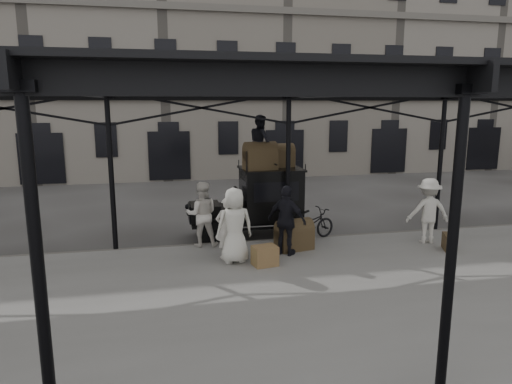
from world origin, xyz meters
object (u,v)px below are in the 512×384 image
taxi (261,199)px  steamer_trunk_roof_near (260,158)px  porter_official (287,221)px  steamer_trunk_platform (294,237)px  porter_left (227,228)px  bicycle (309,225)px

taxi → steamer_trunk_roof_near: steamer_trunk_roof_near is taller
porter_official → steamer_trunk_roof_near: bearing=-40.4°
steamer_trunk_roof_near → steamer_trunk_platform: 2.74m
taxi → porter_left: (-1.43, -2.34, -0.23)m
bicycle → porter_official: bearing=118.6°
taxi → porter_official: taxi is taller
steamer_trunk_roof_near → steamer_trunk_platform: size_ratio=0.98×
porter_official → steamer_trunk_platform: 0.80m
porter_left → steamer_trunk_roof_near: steamer_trunk_roof_near is taller
taxi → steamer_trunk_roof_near: 1.36m
porter_left → steamer_trunk_platform: 2.03m
steamer_trunk_roof_near → steamer_trunk_platform: bearing=-79.6°
porter_official → taxi: bearing=-43.0°
steamer_trunk_roof_near → porter_left: bearing=-131.2°
taxi → steamer_trunk_platform: size_ratio=3.71×
porter_official → steamer_trunk_roof_near: steamer_trunk_roof_near is taller
porter_left → steamer_trunk_platform: size_ratio=1.66×
steamer_trunk_platform → porter_left: bearing=176.7°
taxi → steamer_trunk_roof_near: bearing=-108.1°
porter_left → steamer_trunk_platform: bearing=-179.5°
taxi → porter_left: taxi is taller
steamer_trunk_platform → bicycle: bearing=33.8°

